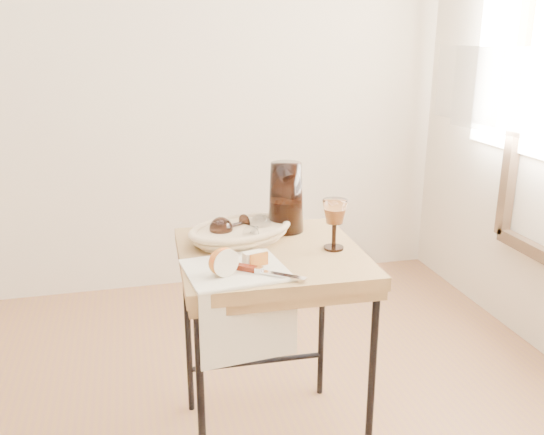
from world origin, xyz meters
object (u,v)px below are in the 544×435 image
object	(u,v)px
pitcher	(286,197)
wine_goblet	(334,224)
side_table	(271,352)
goblet_lying_a	(231,226)
goblet_lying_b	(256,228)
apple_half	(222,261)
bread_basket	(241,233)
table_knife	(262,270)
tea_towel	(235,270)

from	to	relation	value
pitcher	wine_goblet	size ratio (longest dim) A/B	1.69
side_table	pitcher	xyz separation A→B (m)	(0.10, 0.19, 0.51)
side_table	wine_goblet	distance (m)	0.51
goblet_lying_a	goblet_lying_b	xyz separation A→B (m)	(0.08, -0.04, -0.00)
apple_half	wine_goblet	bearing A→B (deg)	-4.63
bread_basket	goblet_lying_b	bearing A→B (deg)	-45.77
side_table	goblet_lying_a	bearing A→B (deg)	129.09
side_table	bread_basket	size ratio (longest dim) A/B	2.22
wine_goblet	table_knife	bearing A→B (deg)	-150.87
tea_towel	goblet_lying_b	xyz separation A→B (m)	(0.12, 0.24, 0.05)
side_table	tea_towel	bearing A→B (deg)	-135.57
wine_goblet	apple_half	distance (m)	0.42
goblet_lying_b	table_knife	size ratio (longest dim) A/B	0.47
tea_towel	apple_half	world-z (taller)	apple_half
wine_goblet	table_knife	distance (m)	0.33
tea_towel	pitcher	bearing A→B (deg)	46.80
table_knife	bread_basket	bearing A→B (deg)	128.60
apple_half	pitcher	bearing A→B (deg)	27.39
bread_basket	table_knife	bearing A→B (deg)	-113.51
goblet_lying_a	bread_basket	bearing A→B (deg)	123.80
tea_towel	side_table	bearing A→B (deg)	38.21
goblet_lying_b	table_knife	world-z (taller)	goblet_lying_b
side_table	apple_half	size ratio (longest dim) A/B	8.32
table_knife	goblet_lying_a	bearing A→B (deg)	133.90
goblet_lying_a	goblet_lying_b	distance (m)	0.09
goblet_lying_b	side_table	bearing A→B (deg)	-134.37
wine_goblet	table_knife	xyz separation A→B (m)	(-0.28, -0.16, -0.07)
side_table	apple_half	xyz separation A→B (m)	(-0.19, -0.18, 0.43)
side_table	table_knife	bearing A→B (deg)	-110.86
side_table	bread_basket	world-z (taller)	bread_basket
side_table	pitcher	bearing A→B (deg)	61.19
goblet_lying_b	apple_half	distance (m)	0.32
tea_towel	bread_basket	world-z (taller)	bread_basket
side_table	tea_towel	distance (m)	0.43
tea_towel	wine_goblet	xyz separation A→B (m)	(0.35, 0.10, 0.08)
side_table	bread_basket	xyz separation A→B (m)	(-0.08, 0.12, 0.41)
apple_half	table_knife	world-z (taller)	apple_half
side_table	bread_basket	distance (m)	0.43
tea_towel	goblet_lying_a	xyz separation A→B (m)	(0.04, 0.27, 0.05)
apple_half	table_knife	xyz separation A→B (m)	(0.11, -0.02, -0.03)
pitcher	table_knife	world-z (taller)	pitcher
bread_basket	table_knife	world-z (taller)	bread_basket
goblet_lying_a	pitcher	xyz separation A→B (m)	(0.21, 0.05, 0.07)
bread_basket	goblet_lying_a	size ratio (longest dim) A/B	2.62
goblet_lying_a	pitcher	distance (m)	0.23
goblet_lying_b	apple_half	bearing A→B (deg)	179.69
tea_towel	table_knife	world-z (taller)	table_knife
wine_goblet	table_knife	world-z (taller)	wine_goblet
pitcher	goblet_lying_b	bearing A→B (deg)	-159.21
goblet_lying_a	wine_goblet	distance (m)	0.36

